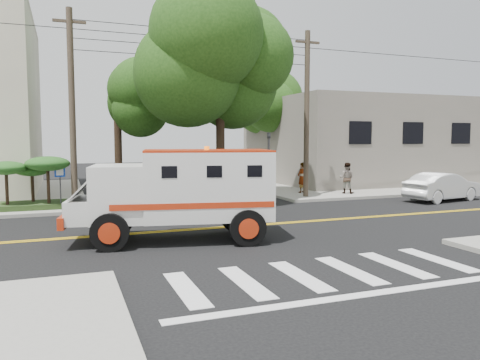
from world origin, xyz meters
name	(u,v)px	position (x,y,z in m)	size (l,w,h in m)	color
ground	(237,226)	(0.00, 0.00, 0.00)	(100.00, 100.00, 0.00)	black
sidewalk_ne	(344,182)	(13.50, 13.50, 0.07)	(17.00, 17.00, 0.15)	gray
building_right	(358,141)	(15.00, 14.00, 3.15)	(14.00, 12.00, 6.00)	slate
utility_pole_left	(72,111)	(-5.60, 6.00, 4.50)	(0.28, 0.28, 9.00)	#382D23
utility_pole_right	(307,116)	(6.30, 6.20, 4.50)	(0.28, 0.28, 9.00)	#382D23
tree_main	(230,60)	(1.94, 6.21, 7.20)	(6.08, 5.70, 9.85)	black
tree_left	(123,96)	(-2.68, 11.79, 5.73)	(4.48, 4.20, 7.70)	black
tree_right	(275,101)	(8.84, 15.77, 6.09)	(4.80, 4.50, 8.20)	black
traffic_signal	(269,159)	(3.80, 5.60, 2.23)	(0.15, 0.18, 3.60)	#3F3F42
accessibility_sign	(60,182)	(-6.20, 6.17, 1.37)	(0.45, 0.10, 2.02)	#3F3F42
palm_planter	(30,175)	(-7.44, 6.62, 1.65)	(3.52, 2.63, 2.36)	#1E3314
armored_truck	(181,189)	(-2.51, -1.63, 1.67)	(6.76, 3.56, 2.93)	beige
parked_sedan	(443,187)	(12.74, 2.99, 0.75)	(1.58, 4.54, 1.50)	silver
pedestrian_a	(302,178)	(6.92, 7.83, 1.03)	(0.64, 0.42, 1.76)	gray
pedestrian_b	(347,178)	(9.14, 6.57, 1.04)	(0.86, 0.67, 1.77)	gray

